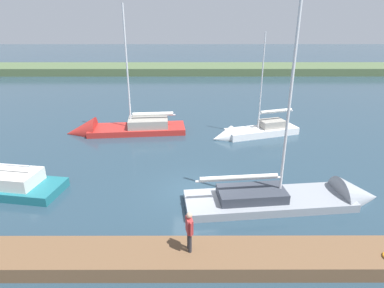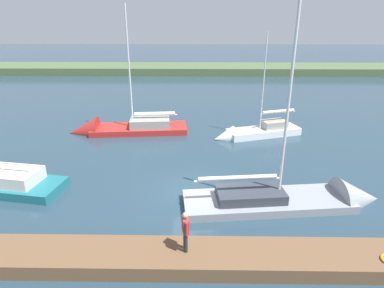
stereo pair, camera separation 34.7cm
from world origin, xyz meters
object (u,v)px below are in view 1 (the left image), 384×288
Objects in this scene: sailboat_outer_mooring at (251,134)px; person_on_dock at (189,229)px; sailboat_mid_channel at (116,131)px; sailboat_near_dock at (305,200)px.

person_on_dock is (4.91, 14.72, 1.42)m from sailboat_outer_mooring.
sailboat_mid_channel is 1.27× the size of sailboat_outer_mooring.
sailboat_mid_channel is 16.82m from person_on_dock.
sailboat_mid_channel is 6.60× the size of person_on_dock.
sailboat_mid_channel is at bearing -79.68° from person_on_dock.
sailboat_mid_channel is at bearing -22.13° from sailboat_outer_mooring.
sailboat_near_dock is at bearing 78.46° from sailboat_outer_mooring.
sailboat_outer_mooring is at bearing -119.92° from person_on_dock.
sailboat_near_dock is 7.69m from person_on_dock.
sailboat_near_dock is (-1.12, 10.19, -0.05)m from sailboat_outer_mooring.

